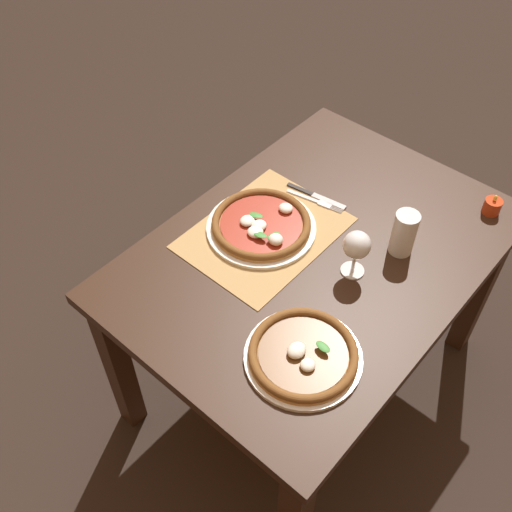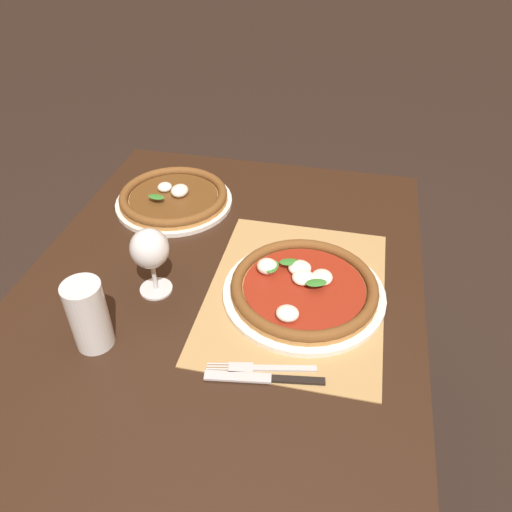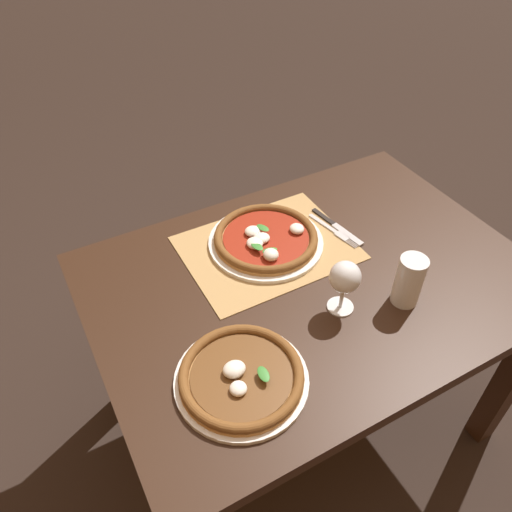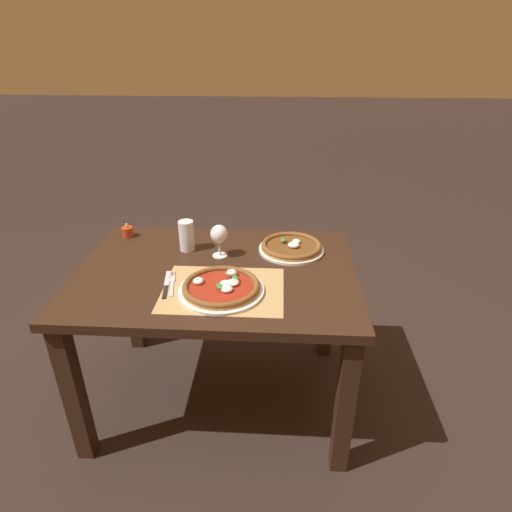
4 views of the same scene
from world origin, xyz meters
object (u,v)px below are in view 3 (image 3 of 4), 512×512
at_px(knife, 337,226).
at_px(pizza_near, 266,239).
at_px(wine_glass, 346,278).
at_px(pizza_far, 241,377).
at_px(fork, 333,230).
at_px(pint_glass, 409,282).

bearing_deg(knife, pizza_near, -9.13).
xyz_separation_m(wine_glass, knife, (-0.18, -0.27, -0.10)).
bearing_deg(wine_glass, knife, -123.24).
bearing_deg(pizza_far, pizza_near, -126.19).
height_order(pizza_far, fork, pizza_far).
bearing_deg(pizza_near, fork, 167.18).
bearing_deg(pizza_far, pint_glass, -178.03).
distance_m(pint_glass, fork, 0.33).
xyz_separation_m(pizza_far, fork, (-0.49, -0.34, -0.01)).
bearing_deg(wine_glass, pizza_near, -80.48).
bearing_deg(wine_glass, pint_glass, 159.64).
relative_size(pizza_near, wine_glass, 2.21).
xyz_separation_m(pizza_near, pint_glass, (-0.21, 0.37, 0.05)).
height_order(wine_glass, pint_glass, wine_glass).
bearing_deg(fork, pizza_far, 34.47).
height_order(pint_glass, fork, pint_glass).
distance_m(pizza_near, fork, 0.22).
xyz_separation_m(pizza_far, knife, (-0.52, -0.35, -0.01)).
relative_size(wine_glass, knife, 0.72).
height_order(pizza_near, pint_glass, pint_glass).
bearing_deg(knife, pint_glass, 86.55).
distance_m(pizza_far, pint_glass, 0.50).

